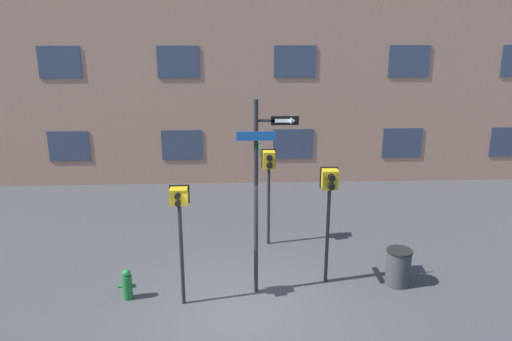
# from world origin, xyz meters

# --- Properties ---
(ground_plane) EXTENTS (60.00, 60.00, 0.00)m
(ground_plane) POSITION_xyz_m (0.00, 0.00, 0.00)
(ground_plane) COLOR #38383A
(street_sign_pole) EXTENTS (1.26, 0.78, 4.27)m
(street_sign_pole) POSITION_xyz_m (0.40, 0.82, 2.49)
(street_sign_pole) COLOR black
(street_sign_pole) RESTS_ON ground_plane
(pedestrian_signal_left) EXTENTS (0.40, 0.40, 2.60)m
(pedestrian_signal_left) POSITION_xyz_m (-1.22, 0.41, 2.04)
(pedestrian_signal_left) COLOR black
(pedestrian_signal_left) RESTS_ON ground_plane
(pedestrian_signal_right) EXTENTS (0.39, 0.40, 2.70)m
(pedestrian_signal_right) POSITION_xyz_m (1.95, 1.21, 2.14)
(pedestrian_signal_right) COLOR black
(pedestrian_signal_right) RESTS_ON ground_plane
(pedestrian_signal_across) EXTENTS (0.37, 0.40, 2.59)m
(pedestrian_signal_across) POSITION_xyz_m (0.76, 3.27, 2.04)
(pedestrian_signal_across) COLOR black
(pedestrian_signal_across) RESTS_ON ground_plane
(fire_hydrant) EXTENTS (0.38, 0.22, 0.69)m
(fire_hydrant) POSITION_xyz_m (-2.44, 0.66, 0.33)
(fire_hydrant) COLOR #196028
(fire_hydrant) RESTS_ON ground_plane
(trash_bin) EXTENTS (0.58, 0.58, 0.84)m
(trash_bin) POSITION_xyz_m (3.55, 1.02, 0.42)
(trash_bin) COLOR #333338
(trash_bin) RESTS_ON ground_plane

